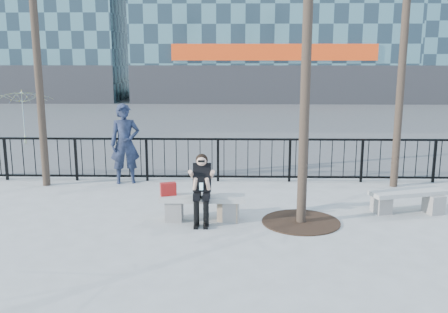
{
  "coord_description": "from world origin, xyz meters",
  "views": [
    {
      "loc": [
        0.63,
        -9.25,
        3.21
      ],
      "look_at": [
        0.4,
        0.8,
        1.1
      ],
      "focal_mm": 40.0,
      "sensor_mm": 36.0,
      "label": 1
    }
  ],
  "objects_px": {
    "bench_main": "(202,205)",
    "standing_man": "(125,144)",
    "bench_second": "(408,199)",
    "seated_woman": "(202,189)"
  },
  "relations": [
    {
      "from": "bench_main",
      "to": "bench_second",
      "type": "height_order",
      "value": "bench_main"
    },
    {
      "from": "bench_main",
      "to": "standing_man",
      "type": "relative_size",
      "value": 0.83
    },
    {
      "from": "bench_main",
      "to": "seated_woman",
      "type": "bearing_deg",
      "value": -90.0
    },
    {
      "from": "bench_second",
      "to": "seated_woman",
      "type": "distance_m",
      "value": 4.21
    },
    {
      "from": "bench_main",
      "to": "seated_woman",
      "type": "xyz_separation_m",
      "value": [
        0.0,
        -0.16,
        0.37
      ]
    },
    {
      "from": "bench_second",
      "to": "standing_man",
      "type": "distance_m",
      "value": 6.66
    },
    {
      "from": "bench_main",
      "to": "bench_second",
      "type": "distance_m",
      "value": 4.17
    },
    {
      "from": "bench_main",
      "to": "bench_second",
      "type": "xyz_separation_m",
      "value": [
        4.14,
        0.54,
        -0.01
      ]
    },
    {
      "from": "bench_main",
      "to": "standing_man",
      "type": "height_order",
      "value": "standing_man"
    },
    {
      "from": "seated_woman",
      "to": "bench_main",
      "type": "bearing_deg",
      "value": 90.0
    }
  ]
}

